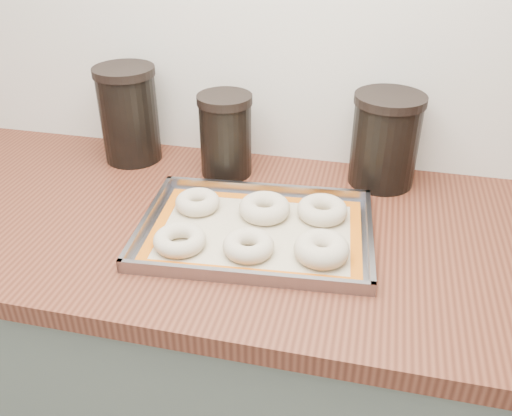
% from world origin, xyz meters
% --- Properties ---
extents(cabinet, '(3.00, 0.65, 0.86)m').
position_xyz_m(cabinet, '(0.00, 1.68, 0.43)').
color(cabinet, '#596055').
rests_on(cabinet, floor).
extents(countertop, '(3.06, 0.68, 0.04)m').
position_xyz_m(countertop, '(0.00, 1.68, 0.88)').
color(countertop, brown).
rests_on(countertop, cabinet).
extents(baking_tray, '(0.49, 0.37, 0.03)m').
position_xyz_m(baking_tray, '(0.09, 1.64, 0.91)').
color(baking_tray, gray).
rests_on(baking_tray, countertop).
extents(baking_mat, '(0.44, 0.32, 0.00)m').
position_xyz_m(baking_mat, '(0.09, 1.64, 0.90)').
color(baking_mat, '#C6B793').
rests_on(baking_mat, baking_tray).
extents(bagel_front_left, '(0.12, 0.12, 0.03)m').
position_xyz_m(bagel_front_left, '(-0.04, 1.55, 0.92)').
color(bagel_front_left, beige).
rests_on(bagel_front_left, baking_mat).
extents(bagel_front_mid, '(0.12, 0.12, 0.03)m').
position_xyz_m(bagel_front_mid, '(0.10, 1.56, 0.92)').
color(bagel_front_mid, beige).
rests_on(bagel_front_mid, baking_mat).
extents(bagel_front_right, '(0.11, 0.11, 0.04)m').
position_xyz_m(bagel_front_right, '(0.23, 1.58, 0.93)').
color(bagel_front_right, beige).
rests_on(bagel_front_right, baking_mat).
extents(bagel_back_left, '(0.10, 0.10, 0.03)m').
position_xyz_m(bagel_back_left, '(-0.05, 1.70, 0.92)').
color(bagel_back_left, beige).
rests_on(bagel_back_left, baking_mat).
extents(bagel_back_mid, '(0.14, 0.14, 0.04)m').
position_xyz_m(bagel_back_mid, '(0.10, 1.70, 0.92)').
color(bagel_back_mid, beige).
rests_on(bagel_back_mid, baking_mat).
extents(bagel_back_right, '(0.11, 0.11, 0.04)m').
position_xyz_m(bagel_back_right, '(0.22, 1.72, 0.92)').
color(bagel_back_right, beige).
rests_on(bagel_back_right, baking_mat).
extents(canister_left, '(0.15, 0.15, 0.24)m').
position_xyz_m(canister_left, '(-0.29, 1.91, 1.02)').
color(canister_left, black).
rests_on(canister_left, countertop).
extents(canister_mid, '(0.13, 0.13, 0.20)m').
position_xyz_m(canister_mid, '(-0.04, 1.88, 1.00)').
color(canister_mid, black).
rests_on(canister_mid, countertop).
extents(canister_right, '(0.16, 0.16, 0.21)m').
position_xyz_m(canister_right, '(0.33, 1.92, 1.01)').
color(canister_right, black).
rests_on(canister_right, countertop).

